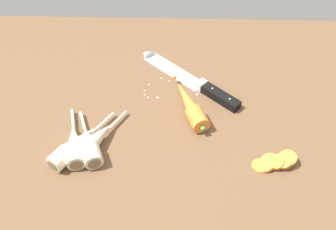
{
  "coord_description": "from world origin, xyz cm",
  "views": [
    {
      "loc": [
        1.71,
        -59.56,
        60.78
      ],
      "look_at": [
        0.0,
        -2.0,
        1.5
      ],
      "focal_mm": 36.92,
      "sensor_mm": 36.0,
      "label": 1
    }
  ],
  "objects": [
    {
      "name": "whole_carrot",
      "position": [
        5.32,
        0.87,
        2.1
      ],
      "size": [
        9.62,
        19.54,
        4.2
      ],
      "color": "orange",
      "rests_on": "ground_plane"
    },
    {
      "name": "parsnip_front",
      "position": [
        -16.99,
        -12.05,
        1.98
      ],
      "size": [
        8.53,
        16.66,
        4.0
      ],
      "color": "beige",
      "rests_on": "ground_plane"
    },
    {
      "name": "chefs_knife",
      "position": [
        4.17,
        13.61,
        0.65
      ],
      "size": [
        27.65,
        26.17,
        4.18
      ],
      "color": "silver",
      "rests_on": "ground_plane"
    },
    {
      "name": "parsnip_mid_left",
      "position": [
        -15.98,
        -10.88,
        1.98
      ],
      "size": [
        10.48,
        16.12,
        4.0
      ],
      "color": "beige",
      "rests_on": "ground_plane"
    },
    {
      "name": "mince_crumbs",
      "position": [
        2.23,
        8.58,
        0.34
      ],
      "size": [
        14.5,
        8.82,
        0.84
      ],
      "color": "beige",
      "rests_on": "ground_plane"
    },
    {
      "name": "ground_plane",
      "position": [
        0.0,
        0.0,
        -2.0
      ],
      "size": [
        120.0,
        90.0,
        4.0
      ],
      "primitive_type": "cube",
      "color": "brown"
    },
    {
      "name": "parsnip_back",
      "position": [
        -20.24,
        -12.08,
        1.98
      ],
      "size": [
        7.16,
        17.64,
        4.0
      ],
      "color": "beige",
      "rests_on": "ground_plane"
    },
    {
      "name": "carrot_slice_stack",
      "position": [
        23.01,
        -14.83,
        0.97
      ],
      "size": [
        9.57,
        4.99,
        3.16
      ],
      "color": "orange",
      "rests_on": "ground_plane"
    },
    {
      "name": "parsnip_mid_right",
      "position": [
        -20.26,
        -12.59,
        1.98
      ],
      "size": [
        12.34,
        17.69,
        4.0
      ],
      "color": "beige",
      "rests_on": "ground_plane"
    }
  ]
}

